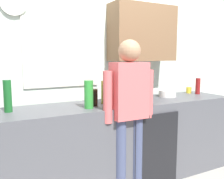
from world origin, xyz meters
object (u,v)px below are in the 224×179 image
Objects in this scene: person_at_sink at (129,105)px; bottle_dark_sauce at (95,98)px; dish_soap at (142,92)px; bottle_amber_beer at (149,88)px; bottle_red_vinegar at (198,86)px; bottle_olive_oil at (104,92)px; bottle_green_wine at (8,96)px; mixing_bowl at (167,94)px; potted_plant at (126,93)px; bottle_clear_soda at (89,94)px; cup_yellow_cup at (189,90)px.

bottle_dark_sauce is at bearing 140.69° from person_at_sink.
bottle_dark_sauce is 1.00× the size of dish_soap.
bottle_amber_beer reaches higher than bottle_dark_sauce.
bottle_red_vinegar is 1.22× the size of bottle_dark_sauce.
bottle_olive_oil is 0.17m from bottle_dark_sauce.
bottle_red_vinegar is at bearing -5.75° from dish_soap.
bottle_green_wine reaches higher than dish_soap.
potted_plant is at bearing -163.14° from mixing_bowl.
bottle_dark_sauce is (-1.60, -0.12, -0.02)m from bottle_red_vinegar.
potted_plant is at bearing -148.69° from bottle_amber_beer.
bottle_red_vinegar is 0.53m from mixing_bowl.
bottle_clear_soda reaches higher than cup_yellow_cup.
mixing_bowl is (-0.52, 0.02, -0.07)m from bottle_red_vinegar.
dish_soap is at bearing 36.11° from potted_plant.
potted_plant is at bearing -1.88° from bottle_clear_soda.
bottle_dark_sauce is at bearing -7.96° from bottle_green_wine.
bottle_amber_beer is at bearing 17.79° from bottle_clear_soda.
bottle_amber_beer is at bearing -178.84° from cup_yellow_cup.
potted_plant is at bearing 71.72° from person_at_sink.
cup_yellow_cup is at bearing 15.15° from potted_plant.
bottle_amber_beer is 0.12m from dish_soap.
person_at_sink is (-0.59, -0.48, -0.09)m from bottle_amber_beer.
bottle_red_vinegar is 0.15m from cup_yellow_cup.
bottle_green_wine is 0.97m from bottle_olive_oil.
bottle_olive_oil is at bearing -168.06° from bottle_amber_beer.
bottle_clear_soda is at bearing -147.34° from bottle_olive_oil.
bottle_green_wine is 1.30× the size of bottle_amber_beer.
bottle_dark_sauce is (0.83, -0.12, -0.06)m from bottle_green_wine.
potted_plant is at bearing -143.89° from dish_soap.
bottle_olive_oil reaches higher than bottle_dark_sauce.
bottle_red_vinegar is 1.29m from potted_plant.
dish_soap is at bearing -169.75° from bottle_amber_beer.
cup_yellow_cup is (1.56, 0.24, -0.05)m from bottle_dark_sauce.
bottle_red_vinegar is 0.88× the size of bottle_olive_oil.
bottle_green_wine is 1.57m from dish_soap.
bottle_clear_soda reaches higher than bottle_amber_beer.
bottle_clear_soda is at bearing -173.39° from bottle_red_vinegar.
person_at_sink is at bearing -42.94° from bottle_dark_sauce.
bottle_amber_beer reaches higher than dish_soap.
bottle_green_wine is at bearing 165.29° from bottle_clear_soda.
mixing_bowl is at bearing 0.71° from bottle_green_wine.
dish_soap reaches higher than cup_yellow_cup.
bottle_red_vinegar reaches higher than bottle_dark_sauce.
bottle_dark_sauce reaches higher than mixing_bowl.
bottle_clear_soda is 0.17× the size of person_at_sink.
bottle_olive_oil reaches higher than bottle_red_vinegar.
potted_plant is at bearing -42.65° from bottle_olive_oil.
bottle_amber_beer is 0.72m from bottle_olive_oil.
cup_yellow_cup is (1.42, 0.16, -0.08)m from bottle_olive_oil.
bottle_clear_soda is 0.29m from bottle_olive_oil.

